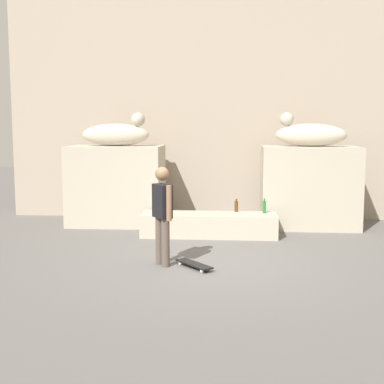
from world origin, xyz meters
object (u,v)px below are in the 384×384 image
bottle_green (264,207)px  bottle_blue (156,206)px  skateboard (194,264)px  statue_reclining_left (117,134)px  skater (162,211)px  bottle_brown (236,206)px  statue_reclining_right (309,134)px

bottle_green → bottle_blue: 2.32m
skateboard → bottle_blue: size_ratio=2.35×
statue_reclining_left → bottle_blue: size_ratio=5.19×
skater → bottle_brown: bearing=118.7°
statue_reclining_left → skater: 4.14m
bottle_green → statue_reclining_right: bearing=45.4°
bottle_brown → skateboard: bearing=-103.8°
skateboard → bottle_green: bearing=113.7°
statue_reclining_right → bottle_green: (-1.05, -1.06, -1.52)m
statue_reclining_right → skater: 4.81m
statue_reclining_right → bottle_brown: bearing=41.5°
statue_reclining_right → bottle_blue: size_ratio=5.36×
bottle_blue → skateboard: bearing=-69.1°
statue_reclining_right → skateboard: size_ratio=2.28×
statue_reclining_left → bottle_green: bearing=-14.1°
bottle_green → bottle_blue: size_ratio=1.06×
statue_reclining_right → bottle_green: bearing=57.9°
skater → skateboard: 1.02m
statue_reclining_left → skater: size_ratio=0.98×
statue_reclining_left → statue_reclining_right: bearing=3.3°
skater → bottle_green: 3.19m
bottle_brown → bottle_blue: bearing=-173.4°
skater → statue_reclining_right: bearing=104.9°
skateboard → statue_reclining_right: bearing=107.5°
skater → bottle_blue: (-0.48, 2.54, -0.31)m
statue_reclining_left → bottle_green: 3.86m
bottle_blue → skater: bearing=-79.4°
statue_reclining_left → bottle_brown: (2.79, -0.90, -1.54)m
bottle_green → statue_reclining_left: bearing=162.7°
bottle_brown → skater: bearing=-114.5°
statue_reclining_right → bottle_brown: 2.43m
statue_reclining_right → bottle_blue: statue_reclining_right is taller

